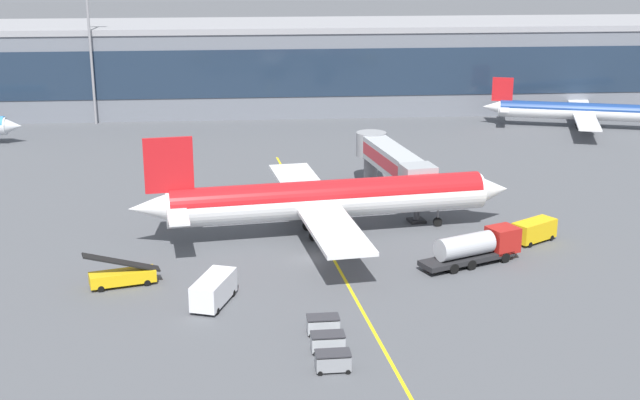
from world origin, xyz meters
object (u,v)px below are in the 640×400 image
at_px(fuel_tanker, 477,247).
at_px(belt_loader, 122,276).
at_px(baggage_cart_1, 328,342).
at_px(main_airliner, 326,199).
at_px(baggage_cart_2, 323,324).
at_px(crew_van, 534,230).
at_px(baggage_cart_0, 333,361).
at_px(commuter_jet_near, 589,111).
at_px(lavatory_truck, 214,288).

relative_size(fuel_tanker, belt_loader, 1.56).
bearing_deg(baggage_cart_1, fuel_tanker, 47.33).
relative_size(main_airliner, baggage_cart_2, 15.49).
xyz_separation_m(fuel_tanker, crew_van, (7.61, 5.73, -0.43)).
height_order(main_airliner, fuel_tanker, main_airliner).
distance_m(fuel_tanker, baggage_cart_0, 26.50).
relative_size(crew_van, baggage_cart_2, 1.98).
bearing_deg(fuel_tanker, commuter_jet_near, 60.21).
xyz_separation_m(fuel_tanker, lavatory_truck, (-25.46, -7.76, -0.32)).
relative_size(belt_loader, baggage_cart_2, 2.60).
bearing_deg(crew_van, commuter_jet_near, 63.76).
height_order(crew_van, baggage_cart_1, crew_van).
bearing_deg(baggage_cart_1, main_airliner, 85.15).
height_order(main_airliner, crew_van, main_airliner).
bearing_deg(belt_loader, main_airliner, 32.67).
height_order(fuel_tanker, baggage_cart_1, fuel_tanker).
distance_m(crew_van, baggage_cart_2, 31.44).
relative_size(fuel_tanker, crew_van, 2.04).
bearing_deg(baggage_cart_0, commuter_jet_near, 57.99).
xyz_separation_m(fuel_tanker, baggage_cart_0, (-16.24, -20.92, -0.96)).
relative_size(baggage_cart_1, baggage_cart_2, 1.00).
bearing_deg(belt_loader, fuel_tanker, 4.92).
relative_size(main_airliner, commuter_jet_near, 1.22).
distance_m(main_airliner, baggage_cart_0, 31.11).
distance_m(baggage_cart_1, commuter_jet_near, 93.05).
bearing_deg(baggage_cart_2, commuter_jet_near, 55.74).
bearing_deg(belt_loader, baggage_cart_0, -45.23).
height_order(baggage_cart_0, baggage_cart_2, same).
distance_m(belt_loader, crew_van, 42.58).
bearing_deg(baggage_cart_0, baggage_cart_1, 91.76).
bearing_deg(main_airliner, baggage_cart_2, -95.71).
bearing_deg(baggage_cart_0, belt_loader, 134.77).
bearing_deg(fuel_tanker, baggage_cart_1, -132.67).
relative_size(lavatory_truck, baggage_cart_1, 2.31).
relative_size(belt_loader, baggage_cart_0, 2.60).
xyz_separation_m(baggage_cart_1, commuter_jet_near, (50.80, 77.93, 2.05)).
bearing_deg(main_airliner, fuel_tanker, -35.41).
bearing_deg(lavatory_truck, baggage_cart_1, -47.49).
distance_m(fuel_tanker, baggage_cart_2, 21.95).
distance_m(main_airliner, belt_loader, 24.05).
xyz_separation_m(lavatory_truck, baggage_cart_0, (9.23, -13.15, -0.64)).
bearing_deg(belt_loader, lavatory_truck, -29.27).
distance_m(fuel_tanker, belt_loader, 34.21).
relative_size(belt_loader, crew_van, 1.31).
height_order(crew_van, baggage_cart_2, crew_van).
xyz_separation_m(baggage_cart_0, baggage_cart_2, (-0.20, 6.40, 0.00)).
bearing_deg(baggage_cart_2, main_airliner, 84.29).
relative_size(main_airliner, crew_van, 7.82).
distance_m(lavatory_truck, baggage_cart_1, 13.52).
relative_size(lavatory_truck, commuter_jet_near, 0.18).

